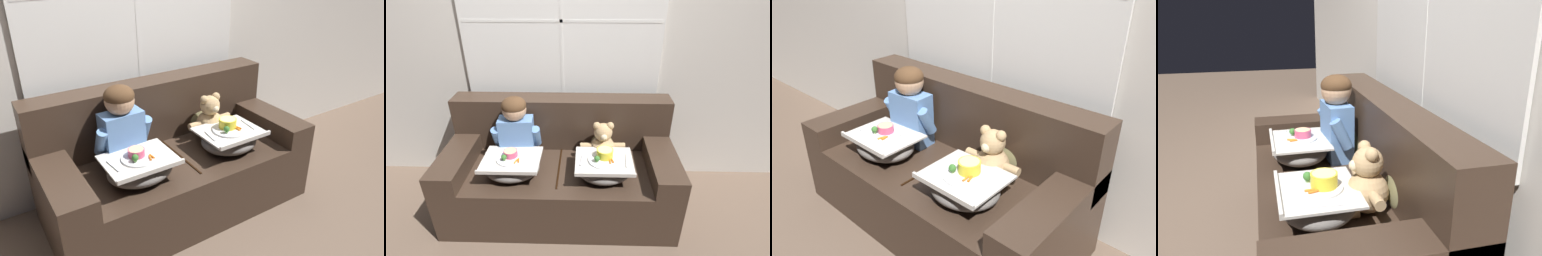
# 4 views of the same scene
# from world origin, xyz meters

# --- Properties ---
(ground_plane) EXTENTS (14.00, 14.00, 0.00)m
(ground_plane) POSITION_xyz_m (0.00, 0.00, 0.00)
(ground_plane) COLOR brown
(wall_back_with_window) EXTENTS (8.00, 0.08, 2.60)m
(wall_back_with_window) POSITION_xyz_m (0.00, 0.55, 1.31)
(wall_back_with_window) COLOR beige
(wall_back_with_window) RESTS_ON ground_plane
(couch) EXTENTS (1.83, 0.85, 0.90)m
(couch) POSITION_xyz_m (0.00, 0.06, 0.33)
(couch) COLOR #38281E
(couch) RESTS_ON ground_plane
(throw_pillow_behind_child) EXTENTS (0.32, 0.15, 0.33)m
(throw_pillow_behind_child) POSITION_xyz_m (-0.35, 0.25, 0.60)
(throw_pillow_behind_child) COLOR #898456
(throw_pillow_behind_child) RESTS_ON couch
(throw_pillow_behind_teddy) EXTENTS (0.31, 0.15, 0.32)m
(throw_pillow_behind_teddy) POSITION_xyz_m (0.35, 0.25, 0.60)
(throw_pillow_behind_teddy) COLOR #898456
(throw_pillow_behind_teddy) RESTS_ON couch
(child_figure) EXTENTS (0.39, 0.20, 0.54)m
(child_figure) POSITION_xyz_m (-0.35, 0.08, 0.75)
(child_figure) COLOR #5B84BC
(child_figure) RESTS_ON couch
(teddy_bear) EXTENTS (0.37, 0.25, 0.34)m
(teddy_bear) POSITION_xyz_m (0.35, 0.08, 0.59)
(teddy_bear) COLOR tan
(teddy_bear) RESTS_ON couch
(lap_tray_child) EXTENTS (0.43, 0.36, 0.21)m
(lap_tray_child) POSITION_xyz_m (-0.35, -0.15, 0.53)
(lap_tray_child) COLOR slate
(lap_tray_child) RESTS_ON child_figure
(lap_tray_teddy) EXTENTS (0.43, 0.37, 0.22)m
(lap_tray_teddy) POSITION_xyz_m (0.35, -0.15, 0.53)
(lap_tray_teddy) COLOR slate
(lap_tray_teddy) RESTS_ON teddy_bear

